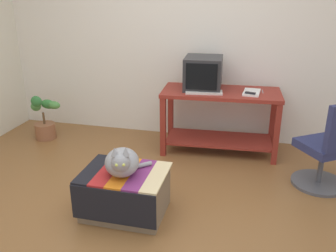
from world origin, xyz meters
The scene contains 12 objects.
ground_plane centered at (0.00, 0.00, 0.00)m, with size 14.00×14.00×0.00m, color brown.
back_wall centered at (0.00, 2.05, 1.30)m, with size 8.00×0.10×2.60m, color silver.
desk centered at (0.47, 1.60, 0.50)m, with size 1.35×0.66×0.73m.
tv_monitor centered at (0.25, 1.64, 0.91)m, with size 0.44×0.47×0.37m.
keyboard centered at (0.29, 1.46, 0.75)m, with size 0.40×0.15×0.02m, color beige.
book centered at (0.80, 1.58, 0.75)m, with size 0.17×0.29×0.02m, color white.
ottoman_with_blanket centered at (-0.17, 0.13, 0.20)m, with size 0.70×0.55×0.39m.
cat centered at (-0.16, 0.07, 0.51)m, with size 0.38×0.43×0.30m.
potted_plant centered at (-1.73, 1.44, 0.22)m, with size 0.38×0.31×0.60m.
office_chair centered at (1.55, 0.99, 0.39)m, with size 0.58×0.58×0.89m.
stapler centered at (0.79, 1.48, 0.75)m, with size 0.04×0.11×0.04m, color black.
pen centered at (0.92, 1.68, 0.74)m, with size 0.01×0.01×0.14m, color #B7B7BC.
Camera 1 is at (0.83, -2.39, 1.84)m, focal length 38.88 mm.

